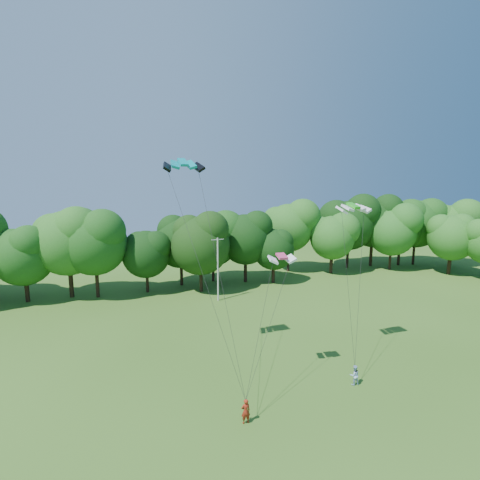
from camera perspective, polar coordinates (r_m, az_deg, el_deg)
name	(u,v)px	position (r m, az deg, el deg)	size (l,w,h in m)	color
ground	(316,464)	(24.40, 11.52, -30.46)	(160.00, 160.00, 0.00)	#325A18
utility_pole	(218,269)	(47.10, -3.39, -4.39)	(1.62, 0.21, 8.08)	beige
kite_flyer_left	(246,411)	(26.29, 0.86, -24.63)	(0.61, 0.40, 1.67)	maroon
kite_flyer_right	(354,375)	(31.35, 17.03, -19.08)	(0.75, 0.59, 1.55)	#AFCEF3
kite_teal	(183,162)	(30.27, -8.72, 11.64)	(3.17, 1.54, 0.71)	#048A93
kite_green	(353,206)	(32.43, 16.88, 5.03)	(2.82, 1.36, 0.48)	green
kite_pink	(282,256)	(27.81, 6.38, -2.46)	(2.11, 1.16, 0.35)	#CF3969
tree_back_center	(200,235)	(50.27, -6.08, 0.81)	(8.68, 8.68, 12.62)	black
tree_back_east	(393,224)	(67.11, 22.22, 2.26)	(8.52, 8.52, 12.39)	#2E2312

